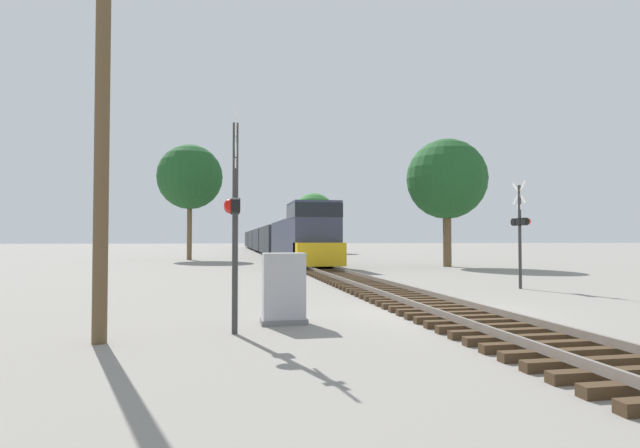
# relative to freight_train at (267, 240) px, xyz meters

# --- Properties ---
(ground_plane) EXTENTS (400.00, 400.00, 0.00)m
(ground_plane) POSITION_rel_freight_train_xyz_m (0.00, -57.18, -1.80)
(ground_plane) COLOR gray
(rail_track_bed) EXTENTS (2.60, 160.00, 0.31)m
(rail_track_bed) POSITION_rel_freight_train_xyz_m (0.00, -57.18, -1.67)
(rail_track_bed) COLOR #42301E
(rail_track_bed) RESTS_ON ground
(freight_train) EXTENTS (3.00, 84.40, 4.30)m
(freight_train) POSITION_rel_freight_train_xyz_m (0.00, 0.00, 0.00)
(freight_train) COLOR #33384C
(freight_train) RESTS_ON ground
(crossing_signal_near) EXTENTS (0.32, 1.00, 4.49)m
(crossing_signal_near) POSITION_rel_freight_train_xyz_m (-5.38, -59.14, 0.70)
(crossing_signal_near) COLOR #333333
(crossing_signal_near) RESTS_ON ground
(crossing_signal_far) EXTENTS (0.34, 1.00, 4.19)m
(crossing_signal_far) POSITION_rel_freight_train_xyz_m (5.73, -51.88, 0.66)
(crossing_signal_far) COLOR #333333
(crossing_signal_far) RESTS_ON ground
(relay_cabinet) EXTENTS (1.04, 0.65, 1.61)m
(relay_cabinet) POSITION_rel_freight_train_xyz_m (-4.23, -58.10, -1.01)
(relay_cabinet) COLOR slate
(relay_cabinet) RESTS_ON ground
(utility_pole) EXTENTS (1.80, 0.27, 7.99)m
(utility_pole) POSITION_rel_freight_train_xyz_m (-7.84, -59.60, 2.34)
(utility_pole) COLOR brown
(utility_pole) RESTS_ON ground
(tree_far_right) EXTENTS (5.57, 5.57, 8.90)m
(tree_far_right) POSITION_rel_freight_train_xyz_m (9.58, -37.07, 4.28)
(tree_far_right) COLOR brown
(tree_far_right) RESTS_ON ground
(tree_mid_background) EXTENTS (5.97, 5.97, 10.65)m
(tree_mid_background) POSITION_rel_freight_train_xyz_m (-8.86, -22.10, 5.84)
(tree_mid_background) COLOR brown
(tree_mid_background) RESTS_ON ground
(tree_deep_background) EXTENTS (5.77, 5.77, 8.16)m
(tree_deep_background) POSITION_rel_freight_train_xyz_m (6.17, -2.79, 3.46)
(tree_deep_background) COLOR brown
(tree_deep_background) RESTS_ON ground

